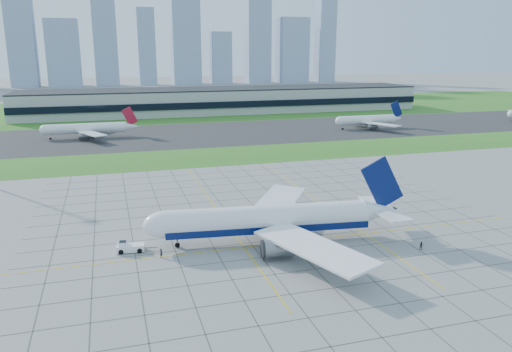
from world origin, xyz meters
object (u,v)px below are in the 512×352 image
(distant_jet_1, at_px, (88,128))
(distant_jet_2, at_px, (368,120))
(pushback_tug, at_px, (129,247))
(crew_near, at_px, (161,253))
(airliner, at_px, (270,220))
(crew_far, at_px, (421,246))

(distant_jet_1, relative_size, distant_jet_2, 1.00)
(pushback_tug, distance_m, distant_jet_2, 186.08)
(pushback_tug, distance_m, crew_near, 7.68)
(distant_jet_1, distance_m, distant_jet_2, 140.50)
(distant_jet_1, height_order, distant_jet_2, same)
(airliner, xyz_separation_m, crew_far, (28.42, -13.35, -3.99))
(crew_far, bearing_deg, distant_jet_2, 87.55)
(airliner, relative_size, distant_jet_1, 1.33)
(crew_far, relative_size, distant_jet_1, 0.04)
(crew_far, relative_size, distant_jet_2, 0.04)
(pushback_tug, bearing_deg, distant_jet_1, 101.10)
(pushback_tug, bearing_deg, crew_near, -32.90)
(airliner, distance_m, pushback_tug, 29.53)
(pushback_tug, height_order, crew_far, pushback_tug)
(crew_near, bearing_deg, distant_jet_2, -1.18)
(crew_far, distance_m, distant_jet_1, 176.45)
(pushback_tug, height_order, distant_jet_1, distant_jet_1)
(airliner, xyz_separation_m, distant_jet_1, (-40.86, 148.89, -0.37))
(crew_far, bearing_deg, airliner, 177.52)
(pushback_tug, height_order, crew_near, pushback_tug)
(crew_far, bearing_deg, crew_near, -169.66)
(crew_near, height_order, crew_far, crew_near)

